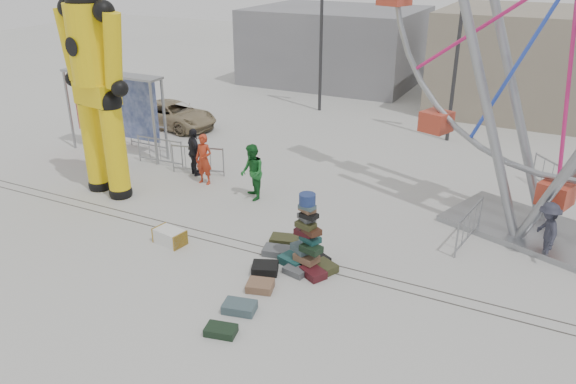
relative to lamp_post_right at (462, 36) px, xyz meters
The scene contains 28 objects.
ground 14.09m from the lamp_post_right, 103.39° to the right, with size 90.00×90.00×0.00m, color #9E9E99.
track_line_near 13.54m from the lamp_post_right, 104.01° to the right, with size 40.00×0.04×0.01m, color #47443F.
track_line_far 13.18m from the lamp_post_right, 104.46° to the right, with size 40.00×0.04×0.01m, color #47443F.
building_right 8.26m from the lamp_post_right, 60.84° to the left, with size 12.00×8.00×5.00m, color gray.
building_left 13.00m from the lamp_post_right, 135.30° to the left, with size 10.00×8.00×4.40m, color gray.
lamp_post_right is the anchor object (origin of this frame).
lamp_post_left 7.28m from the lamp_post_right, 164.05° to the left, with size 1.41×0.25×8.00m.
suitcase_tower 13.09m from the lamp_post_right, 94.97° to the right, with size 1.68×1.38×2.15m.
crash_test_dummy 14.39m from the lamp_post_right, 130.11° to the right, with size 3.05×1.34×7.63m.
ferris_wheel 8.81m from the lamp_post_right, 62.49° to the right, with size 10.68×4.18×13.10m.
banner_scaffold 14.21m from the lamp_post_right, 146.48° to the right, with size 4.58×0.78×3.31m.
steamer_trunk 14.63m from the lamp_post_right, 111.67° to the right, with size 0.91×0.52×0.42m, color silver.
row_case_0 12.54m from the lamp_post_right, 101.01° to the right, with size 0.77×0.51×0.21m, color #37391C.
row_case_1 13.11m from the lamp_post_right, 99.95° to the right, with size 0.76×0.51×0.19m, color #53565A.
row_case_2 13.99m from the lamp_post_right, 98.56° to the right, with size 0.67×0.56×0.23m, color black.
row_case_3 14.68m from the lamp_post_right, 96.94° to the right, with size 0.65×0.54×0.21m, color brown.
row_case_4 15.63m from the lamp_post_right, 96.43° to the right, with size 0.76×0.50×0.22m, color #42595F.
row_case_5 16.50m from the lamp_post_right, 95.82° to the right, with size 0.68×0.43×0.18m, color black.
barricade_dummy_a 13.53m from the lamp_post_right, 148.50° to the right, with size 2.00×0.10×1.10m, color gray, non-canonical shape.
barricade_dummy_b 12.99m from the lamp_post_right, 139.29° to the right, with size 2.00×0.10×1.10m, color gray, non-canonical shape.
barricade_dummy_c 11.82m from the lamp_post_right, 132.55° to the right, with size 2.00×0.10×1.10m, color gray, non-canonical shape.
barricade_wheel_front 10.28m from the lamp_post_right, 75.10° to the right, with size 2.00×0.10×1.10m, color gray, non-canonical shape.
barricade_wheel_back 7.16m from the lamp_post_right, 43.96° to the right, with size 2.00×0.10×1.10m, color gray, non-canonical shape.
pedestrian_red 11.72m from the lamp_post_right, 127.59° to the right, with size 0.66×0.44×1.82m, color #A82F18.
pedestrian_green 10.91m from the lamp_post_right, 116.53° to the right, with size 0.92×0.72×1.90m, color #175F23.
pedestrian_black 11.82m from the lamp_post_right, 132.32° to the right, with size 1.05×0.44×1.79m, color black.
pedestrian_grey 10.75m from the lamp_post_right, 64.00° to the right, with size 1.06×0.61×1.64m, color #282936.
parked_suv 13.18m from the lamp_post_right, 162.46° to the right, with size 1.99×4.31×1.20m, color #91805E.
Camera 1 is at (7.31, -11.13, 7.82)m, focal length 35.00 mm.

